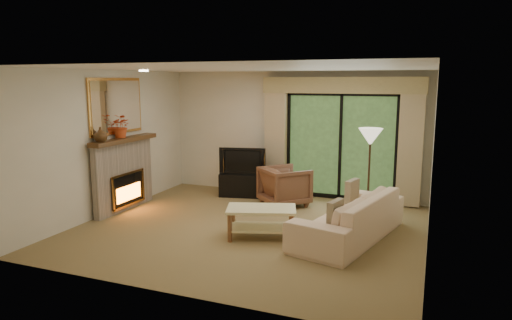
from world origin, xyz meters
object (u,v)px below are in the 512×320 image
at_px(armchair, 285,186).
at_px(sofa, 349,216).
at_px(coffee_table, 261,222).
at_px(media_console, 243,185).

bearing_deg(armchair, sofa, 179.04).
relative_size(armchair, coffee_table, 0.79).
distance_m(sofa, coffee_table, 1.36).
xyz_separation_m(media_console, sofa, (2.54, -1.81, 0.11)).
distance_m(armchair, coffee_table, 1.94).
bearing_deg(armchair, media_console, 23.37).
bearing_deg(armchair, coffee_table, 139.89).
bearing_deg(sofa, coffee_table, -55.56).
xyz_separation_m(media_console, armchair, (1.03, -0.36, 0.14)).
relative_size(media_console, armchair, 1.16).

